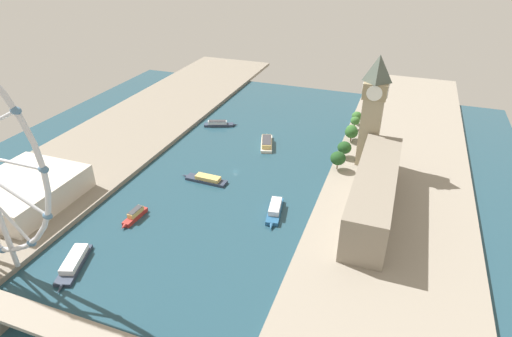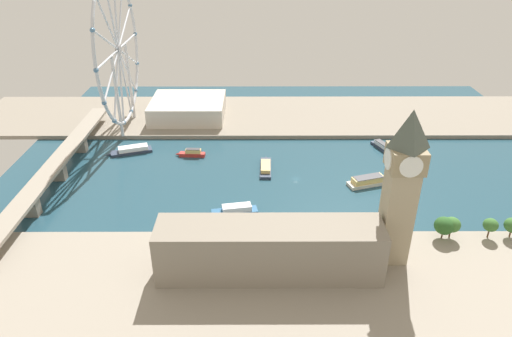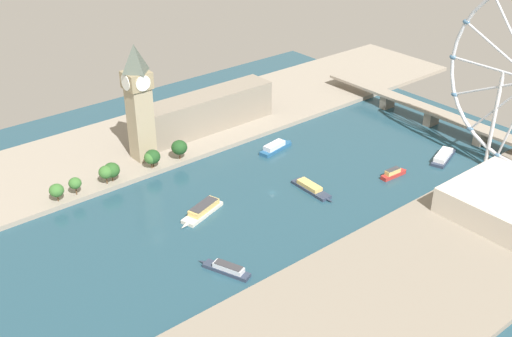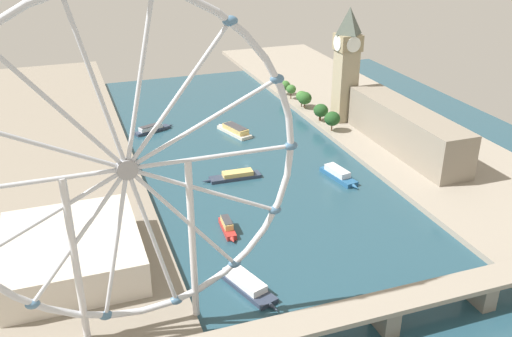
# 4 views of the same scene
# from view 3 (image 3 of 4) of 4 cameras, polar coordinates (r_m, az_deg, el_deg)

# --- Properties ---
(ground_plane) EXTENTS (384.38, 384.38, 0.00)m
(ground_plane) POSITION_cam_3_polar(r_m,az_deg,el_deg) (373.50, 1.51, -2.20)
(ground_plane) COLOR #234756
(riverbank_left) EXTENTS (90.00, 520.00, 3.00)m
(riverbank_left) POSITION_cam_3_polar(r_m,az_deg,el_deg) (449.59, -7.46, 3.40)
(riverbank_left) COLOR gray
(riverbank_left) RESTS_ON ground_plane
(riverbank_right) EXTENTS (90.00, 520.00, 3.00)m
(riverbank_right) POSITION_cam_3_polar(r_m,az_deg,el_deg) (314.18, 14.59, -9.64)
(riverbank_right) COLOR gray
(riverbank_right) RESTS_ON ground_plane
(clock_tower) EXTENTS (16.07, 16.07, 75.77)m
(clock_tower) POSITION_cam_3_polar(r_m,az_deg,el_deg) (396.62, -10.65, 6.07)
(clock_tower) COLOR tan
(clock_tower) RESTS_ON riverbank_left
(parliament_block) EXTENTS (22.00, 101.34, 25.64)m
(parliament_block) POSITION_cam_3_polar(r_m,az_deg,el_deg) (443.63, -4.48, 5.23)
(parliament_block) COLOR gray
(parliament_block) RESTS_ON riverbank_left
(tree_row_embankment) EXTENTS (11.87, 92.18, 13.06)m
(tree_row_embankment) POSITION_cam_3_polar(r_m,az_deg,el_deg) (389.19, -11.46, 0.36)
(tree_row_embankment) COLOR #513823
(tree_row_embankment) RESTS_ON riverbank_left
(riverside_hall) EXTENTS (53.39, 59.62, 14.81)m
(riverside_hall) POSITION_cam_3_polar(r_m,az_deg,el_deg) (371.68, 21.79, -2.77)
(riverside_hall) COLOR beige
(riverside_hall) RESTS_ON riverbank_right
(river_bridge) EXTENTS (196.38, 12.37, 11.82)m
(river_bridge) POSITION_cam_3_polar(r_m,az_deg,el_deg) (473.85, 15.77, 4.89)
(river_bridge) COLOR gray
(river_bridge) RESTS_ON ground_plane
(tour_boat_0) EXTENTS (17.16, 33.52, 4.88)m
(tour_boat_0) POSITION_cam_3_polar(r_m,az_deg,el_deg) (428.08, 16.73, 1.09)
(tour_boat_0) COLOR #2D384C
(tour_boat_0) RESTS_ON ground_plane
(tour_boat_1) EXTENTS (5.58, 21.46, 5.71)m
(tour_boat_1) POSITION_cam_3_polar(r_m,az_deg,el_deg) (398.55, 12.45, -0.42)
(tour_boat_1) COLOR #B22D28
(tour_boat_1) RESTS_ON ground_plane
(tour_boat_2) EXTENTS (16.72, 33.33, 5.68)m
(tour_boat_2) POSITION_cam_3_polar(r_m,az_deg,el_deg) (353.41, -4.88, -3.80)
(tour_boat_2) COLOR beige
(tour_boat_2) RESTS_ON ground_plane
(tour_boat_3) EXTENTS (11.61, 30.74, 5.58)m
(tour_boat_3) POSITION_cam_3_polar(r_m,az_deg,el_deg) (421.39, 1.80, 1.96)
(tour_boat_3) COLOR #235684
(tour_boat_3) RESTS_ON ground_plane
(tour_boat_4) EXTENTS (28.42, 14.25, 4.87)m
(tour_boat_4) POSITION_cam_3_polar(r_m,az_deg,el_deg) (309.51, -2.70, -9.12)
(tour_boat_4) COLOR #2D384C
(tour_boat_4) RESTS_ON ground_plane
(tour_boat_5) EXTENTS (33.37, 8.17, 4.27)m
(tour_boat_5) POSITION_cam_3_polar(r_m,az_deg,el_deg) (375.85, 5.03, -1.79)
(tour_boat_5) COLOR #2D384C
(tour_boat_5) RESTS_ON ground_plane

